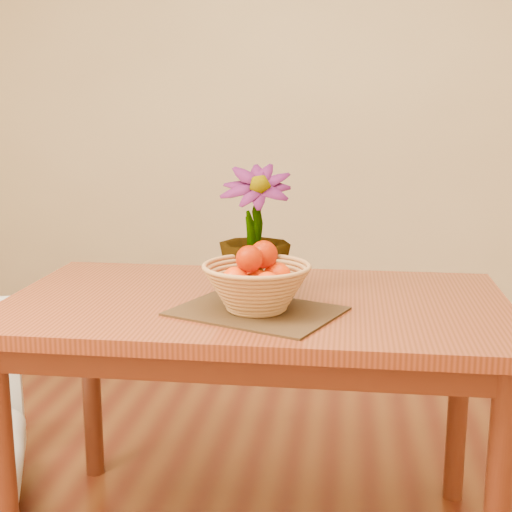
# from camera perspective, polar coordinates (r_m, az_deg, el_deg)

# --- Properties ---
(wall_back) EXTENTS (4.00, 0.02, 2.70)m
(wall_back) POSITION_cam_1_polar(r_m,az_deg,el_deg) (3.87, 3.88, 12.94)
(wall_back) COLOR #F9E7BD
(wall_back) RESTS_ON floor
(table) EXTENTS (1.40, 0.80, 0.75)m
(table) POSITION_cam_1_polar(r_m,az_deg,el_deg) (2.02, 0.01, -5.85)
(table) COLOR maroon
(table) RESTS_ON floor
(placemat) EXTENTS (0.49, 0.44, 0.01)m
(placemat) POSITION_cam_1_polar(r_m,az_deg,el_deg) (1.87, 0.05, -4.44)
(placemat) COLOR #3C2715
(placemat) RESTS_ON table
(wicker_basket) EXTENTS (0.28, 0.28, 0.12)m
(wicker_basket) POSITION_cam_1_polar(r_m,az_deg,el_deg) (1.85, 0.05, -2.65)
(wicker_basket) COLOR #AB7847
(wicker_basket) RESTS_ON placemat
(orange_pile) EXTENTS (0.17, 0.17, 0.13)m
(orange_pile) POSITION_cam_1_polar(r_m,az_deg,el_deg) (1.84, 0.07, -1.00)
(orange_pile) COLOR #FF4A04
(orange_pile) RESTS_ON wicker_basket
(potted_plant) EXTENTS (0.22, 0.22, 0.37)m
(potted_plant) POSITION_cam_1_polar(r_m,az_deg,el_deg) (2.01, -0.10, 2.03)
(potted_plant) COLOR #1F4B15
(potted_plant) RESTS_ON table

